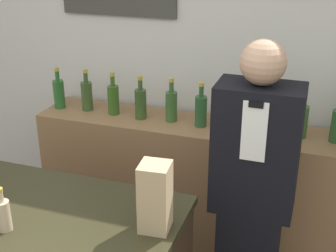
{
  "coord_description": "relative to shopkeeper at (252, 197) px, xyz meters",
  "views": [
    {
      "loc": [
        0.92,
        -1.02,
        2.2
      ],
      "look_at": [
        0.17,
        1.14,
        1.22
      ],
      "focal_mm": 50.0,
      "sensor_mm": 36.0,
      "label": 1
    }
  ],
  "objects": [
    {
      "name": "shopkeeper",
      "position": [
        0.0,
        0.0,
        0.0
      ],
      "size": [
        0.43,
        0.27,
        1.72
      ],
      "color": "black",
      "rests_on": "ground_plane"
    },
    {
      "name": "shelf_bottle_2",
      "position": [
        -1.07,
        0.55,
        0.25
      ],
      "size": [
        0.08,
        0.08,
        0.3
      ],
      "color": "#32551C",
      "rests_on": "back_shelf"
    },
    {
      "name": "back_shelf",
      "position": [
        -0.4,
        0.55,
        -0.36
      ],
      "size": [
        2.34,
        0.42,
        1.0
      ],
      "color": "#8E6642",
      "rests_on": "ground_plane"
    },
    {
      "name": "shelf_bottle_6",
      "position": [
        -0.23,
        0.57,
        0.25
      ],
      "size": [
        0.08,
        0.08,
        0.3
      ],
      "color": "#2E5624",
      "rests_on": "back_shelf"
    },
    {
      "name": "shelf_bottle_7",
      "position": [
        -0.02,
        0.56,
        0.25
      ],
      "size": [
        0.08,
        0.08,
        0.3
      ],
      "color": "#32501C",
      "rests_on": "back_shelf"
    },
    {
      "name": "shelf_bottle_0",
      "position": [
        -1.49,
        0.54,
        0.25
      ],
      "size": [
        0.08,
        0.08,
        0.3
      ],
      "color": "#265926",
      "rests_on": "back_shelf"
    },
    {
      "name": "shelf_bottle_3",
      "position": [
        -0.86,
        0.53,
        0.25
      ],
      "size": [
        0.08,
        0.08,
        0.3
      ],
      "color": "#324C21",
      "rests_on": "back_shelf"
    },
    {
      "name": "shelf_bottle_8",
      "position": [
        0.19,
        0.57,
        0.25
      ],
      "size": [
        0.08,
        0.08,
        0.3
      ],
      "color": "#305425",
      "rests_on": "back_shelf"
    },
    {
      "name": "shelf_bottle_4",
      "position": [
        -0.65,
        0.56,
        0.25
      ],
      "size": [
        0.08,
        0.08,
        0.3
      ],
      "color": "#34592A",
      "rests_on": "back_shelf"
    },
    {
      "name": "back_wall",
      "position": [
        -0.65,
        0.83,
        0.5
      ],
      "size": [
        5.2,
        0.09,
        2.7
      ],
      "color": "silver",
      "rests_on": "ground_plane"
    },
    {
      "name": "shelf_bottle_1",
      "position": [
        -1.28,
        0.56,
        0.25
      ],
      "size": [
        0.08,
        0.08,
        0.3
      ],
      "color": "#344B24",
      "rests_on": "back_shelf"
    },
    {
      "name": "shelf_bottle_5",
      "position": [
        -0.44,
        0.54,
        0.25
      ],
      "size": [
        0.08,
        0.08,
        0.3
      ],
      "color": "#285029",
      "rests_on": "back_shelf"
    },
    {
      "name": "paper_bag",
      "position": [
        -0.34,
        -0.58,
        0.27
      ],
      "size": [
        0.14,
        0.14,
        0.32
      ],
      "color": "tan",
      "rests_on": "display_counter"
    },
    {
      "name": "counter_bottle_3",
      "position": [
        -0.96,
        -0.81,
        0.19
      ],
      "size": [
        0.06,
        0.06,
        0.21
      ],
      "color": "tan",
      "rests_on": "display_counter"
    }
  ]
}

